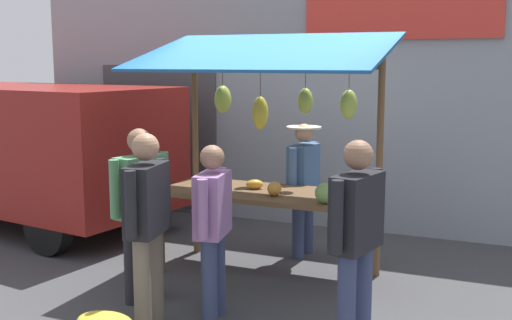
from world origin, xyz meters
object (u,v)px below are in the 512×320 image
shopper_with_ponytail (147,217)px  market_stall (270,128)px  parked_van (12,141)px  vendor_with_sunhat (303,180)px  shopper_in_striped_shirt (141,203)px  shopper_in_grey_tee (213,222)px  shopper_with_shopping_bag (356,232)px

shopper_with_ponytail → market_stall: bearing=-22.7°
market_stall → parked_van: market_stall is taller
market_stall → vendor_with_sunhat: (-0.11, -0.73, -0.65)m
shopper_in_striped_shirt → parked_van: parked_van is taller
shopper_with_ponytail → shopper_in_striped_shirt: (0.41, -0.53, -0.02)m
market_stall → parked_van: bearing=-9.2°
shopper_with_ponytail → shopper_in_striped_shirt: size_ratio=1.02×
shopper_in_grey_tee → shopper_with_ponytail: bearing=121.6°
market_stall → shopper_with_shopping_bag: (-1.29, 1.43, -0.59)m
market_stall → shopper_with_ponytail: 1.82m
vendor_with_sunhat → shopper_with_ponytail: (0.50, 2.41, 0.07)m
vendor_with_sunhat → shopper_in_grey_tee: shopper_in_grey_tee is taller
shopper_with_shopping_bag → shopper_with_ponytail: bearing=111.0°
shopper_with_shopping_bag → market_stall: bearing=54.5°
market_stall → shopper_with_shopping_bag: bearing=131.9°
market_stall → vendor_with_sunhat: bearing=-98.9°
shopper_in_grey_tee → parked_van: size_ratio=0.33×
vendor_with_sunhat → parked_van: 4.20m
market_stall → shopper_in_grey_tee: (-0.02, 1.31, -0.67)m
shopper_in_striped_shirt → shopper_with_shopping_bag: bearing=-83.7°
vendor_with_sunhat → shopper_in_striped_shirt: bearing=-21.4°
vendor_with_sunhat → shopper_in_grey_tee: (0.10, 2.04, -0.02)m
shopper_with_shopping_bag → shopper_in_grey_tee: shopper_with_shopping_bag is taller
vendor_with_sunhat → shopper_in_grey_tee: bearing=1.8°
market_stall → shopper_with_ponytail: (0.39, 1.68, -0.59)m
vendor_with_sunhat → shopper_with_shopping_bag: 2.46m
vendor_with_sunhat → shopper_with_ponytail: shopper_with_ponytail is taller
shopper_with_ponytail → parked_van: (3.70, -2.34, 0.17)m
shopper_with_shopping_bag → shopper_in_striped_shirt: size_ratio=1.02×
market_stall → shopper_in_striped_shirt: size_ratio=1.55×
vendor_with_sunhat → shopper_with_shopping_bag: shopper_with_shopping_bag is taller
shopper_in_striped_shirt → parked_van: (3.28, -1.81, 0.20)m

